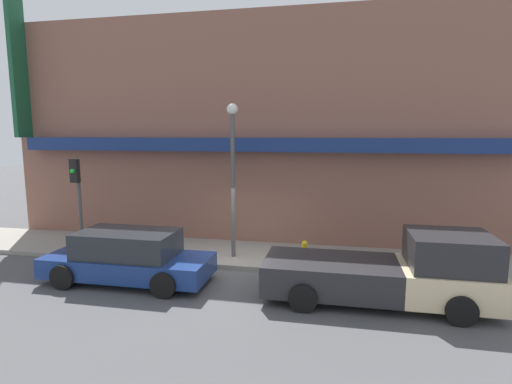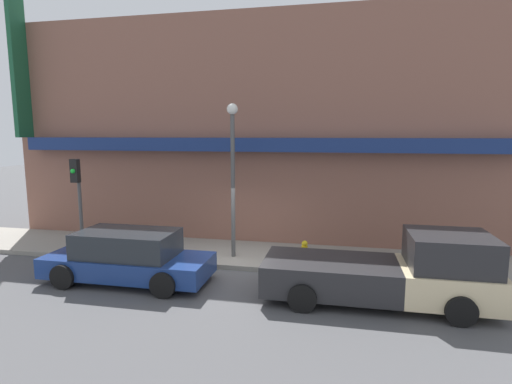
% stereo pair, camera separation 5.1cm
% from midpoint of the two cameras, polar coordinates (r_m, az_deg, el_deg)
% --- Properties ---
extents(ground_plane, '(80.00, 80.00, 0.00)m').
position_cam_midpoint_polar(ground_plane, '(12.91, -3.74, -11.07)').
color(ground_plane, '#4C4C4F').
extents(sidewalk, '(36.00, 2.97, 0.15)m').
position_cam_midpoint_polar(sidewalk, '(14.25, -2.14, -8.85)').
color(sidewalk, gray).
rests_on(sidewalk, ground).
extents(building, '(19.80, 3.80, 11.08)m').
position_cam_midpoint_polar(building, '(16.52, 0.21, 8.63)').
color(building, brown).
rests_on(building, ground).
extents(pickup_truck, '(5.72, 2.21, 1.87)m').
position_cam_midpoint_polar(pickup_truck, '(10.87, 19.04, -10.75)').
color(pickup_truck, beige).
rests_on(pickup_truck, ground).
extents(parked_car, '(4.82, 2.02, 1.51)m').
position_cam_midpoint_polar(parked_car, '(12.31, -17.69, -8.84)').
color(parked_car, navy).
rests_on(parked_car, ground).
extents(fire_hydrant, '(0.20, 0.20, 0.73)m').
position_cam_midpoint_polar(fire_hydrant, '(13.09, 7.05, -8.46)').
color(fire_hydrant, yellow).
rests_on(fire_hydrant, sidewalk).
extents(street_lamp, '(0.36, 0.36, 5.10)m').
position_cam_midpoint_polar(street_lamp, '(13.16, -3.23, 4.36)').
color(street_lamp, '#4C4C4C').
rests_on(street_lamp, sidewalk).
extents(traffic_light, '(0.28, 0.42, 3.28)m').
position_cam_midpoint_polar(traffic_light, '(15.07, -24.04, 0.50)').
color(traffic_light, '#4C4C4C').
rests_on(traffic_light, sidewalk).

